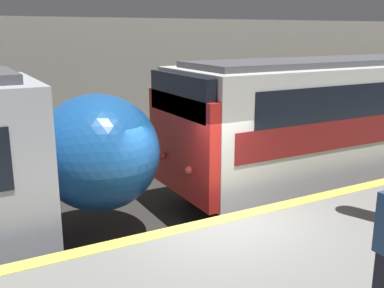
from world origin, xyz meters
The scene contains 2 objects.
ground_plane centered at (0.00, 0.00, 0.00)m, with size 120.00×120.00×0.00m, color #282623.
station_rear_barrier centered at (0.00, 6.74, 2.29)m, with size 50.00×0.15×4.58m.
Camera 1 is at (-3.95, -6.27, 4.19)m, focal length 42.00 mm.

